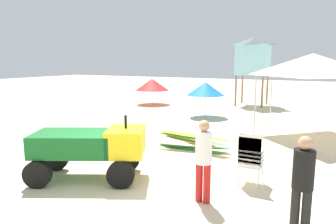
% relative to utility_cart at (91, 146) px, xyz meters
% --- Properties ---
extents(ground, '(80.00, 80.00, 0.00)m').
position_rel_utility_cart_xyz_m(ground, '(1.17, 0.24, -0.78)').
color(ground, beige).
extents(utility_cart, '(2.81, 2.23, 1.50)m').
position_rel_utility_cart_xyz_m(utility_cart, '(0.00, 0.00, 0.00)').
color(utility_cart, '#146023').
rests_on(utility_cart, ground).
extents(stacked_plastic_chairs, '(0.48, 0.48, 1.20)m').
position_rel_utility_cart_xyz_m(stacked_plastic_chairs, '(3.35, 1.29, -0.09)').
color(stacked_plastic_chairs, white).
rests_on(stacked_plastic_chairs, ground).
extents(surfboard_pile, '(2.58, 0.88, 0.48)m').
position_rel_utility_cart_xyz_m(surfboard_pile, '(1.13, 3.23, -0.54)').
color(surfboard_pile, green).
rests_on(surfboard_pile, ground).
extents(lifeguard_near_left, '(0.32, 0.32, 1.62)m').
position_rel_utility_cart_xyz_m(lifeguard_near_left, '(2.73, 0.04, 0.14)').
color(lifeguard_near_left, red).
rests_on(lifeguard_near_left, ground).
extents(lifeguard_near_center, '(0.32, 0.32, 1.61)m').
position_rel_utility_cart_xyz_m(lifeguard_near_center, '(4.51, -0.36, 0.13)').
color(lifeguard_near_center, black).
rests_on(lifeguard_near_center, ground).
extents(popup_canopy, '(3.23, 3.23, 2.97)m').
position_rel_utility_cart_xyz_m(popup_canopy, '(4.18, 6.76, 1.79)').
color(popup_canopy, '#B2B2B7').
rests_on(popup_canopy, ground).
extents(lifeguard_tower, '(1.98, 1.98, 4.11)m').
position_rel_utility_cart_xyz_m(lifeguard_tower, '(0.54, 13.91, 2.21)').
color(lifeguard_tower, olive).
rests_on(lifeguard_tower, ground).
extents(beach_umbrella_mid, '(2.08, 2.08, 1.61)m').
position_rel_utility_cart_xyz_m(beach_umbrella_mid, '(-5.10, 11.46, 0.46)').
color(beach_umbrella_mid, beige).
rests_on(beach_umbrella_mid, ground).
extents(beach_umbrella_far, '(1.83, 1.83, 1.70)m').
position_rel_utility_cart_xyz_m(beach_umbrella_far, '(-0.56, 8.83, 0.59)').
color(beach_umbrella_far, beige).
rests_on(beach_umbrella_far, ground).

